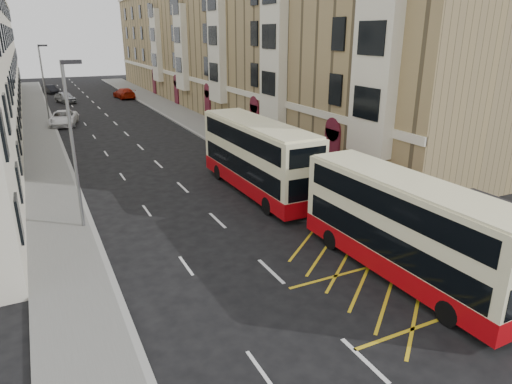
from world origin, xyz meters
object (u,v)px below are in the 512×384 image
street_lamp_far (44,80)px  double_decker_rear (257,157)px  car_silver (65,97)px  car_red (124,93)px  car_dark (50,89)px  street_lamp_near (73,138)px  double_decker_front (405,228)px  white_van (63,118)px  pedestrian_far (356,201)px  pedestrian_mid (446,225)px

street_lamp_far → double_decker_rear: (10.20, -28.94, -2.41)m
car_silver → car_red: bearing=-9.8°
street_lamp_far → double_decker_rear: size_ratio=0.73×
car_silver → car_dark: (-1.29, 12.30, -0.11)m
street_lamp_near → double_decker_front: bearing=-44.1°
street_lamp_near → car_silver: bearing=86.5°
street_lamp_far → car_dark: size_ratio=2.04×
street_lamp_far → car_red: size_ratio=1.51×
car_silver → car_dark: bearing=79.7°
street_lamp_near → car_dark: bearing=88.5°
double_decker_rear → car_red: bearing=88.4°
street_lamp_far → white_van: (1.29, -0.72, -3.88)m
street_lamp_far → car_dark: (1.57, 28.91, -3.99)m
street_lamp_near → car_silver: 46.85m
street_lamp_far → car_silver: (2.86, 16.61, -3.87)m
street_lamp_near → double_decker_front: size_ratio=0.79×
pedestrian_far → car_silver: 52.82m
pedestrian_mid → white_van: 40.82m
double_decker_rear → car_silver: (-7.34, 45.54, -1.46)m
street_lamp_near → white_van: street_lamp_near is taller
street_lamp_near → street_lamp_far: same height
street_lamp_near → white_van: (1.29, 29.28, -3.88)m
street_lamp_near → pedestrian_far: size_ratio=4.14×
street_lamp_far → car_red: 21.12m
pedestrian_far → white_van: bearing=-30.0°
double_decker_front → car_silver: double_decker_front is taller
pedestrian_mid → pedestrian_far: 4.48m
street_lamp_near → pedestrian_mid: (14.76, -9.26, -3.69)m
pedestrian_far → car_silver: (-9.84, 51.89, -0.35)m
car_red → car_silver: bearing=-0.3°
pedestrian_far → double_decker_rear: bearing=-26.8°
street_lamp_near → pedestrian_mid: 17.81m
white_van → car_red: 20.73m
street_lamp_near → car_dark: 59.06m
double_decker_front → car_silver: size_ratio=2.28×
street_lamp_near → car_red: 48.98m
street_lamp_near → car_dark: size_ratio=2.04×
double_decker_rear → car_dark: (-8.63, 57.84, -1.58)m
car_dark → car_red: (9.53, -11.36, 0.12)m
pedestrian_far → pedestrian_mid: bearing=159.2°
street_lamp_near → double_decker_rear: (10.20, 1.06, -2.41)m
double_decker_front → pedestrian_far: bearing=69.7°
pedestrian_far → white_van: pedestrian_far is taller
pedestrian_mid → car_dark: 69.43m
street_lamp_near → car_silver: size_ratio=1.79×
street_lamp_near → double_decker_front: (10.91, -10.56, -2.58)m
car_dark → car_red: car_red is taller
double_decker_front → car_dark: (-9.34, 69.47, -1.41)m
double_decker_rear → street_lamp_far: bearing=108.9°
car_red → double_decker_front: bearing=83.0°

